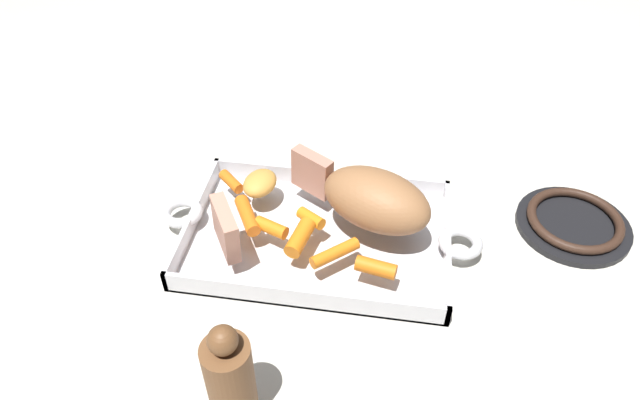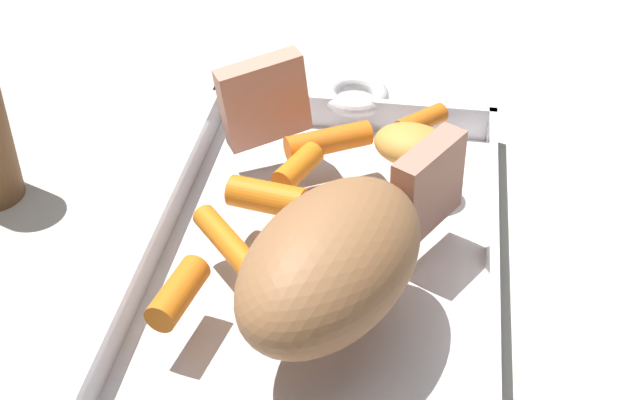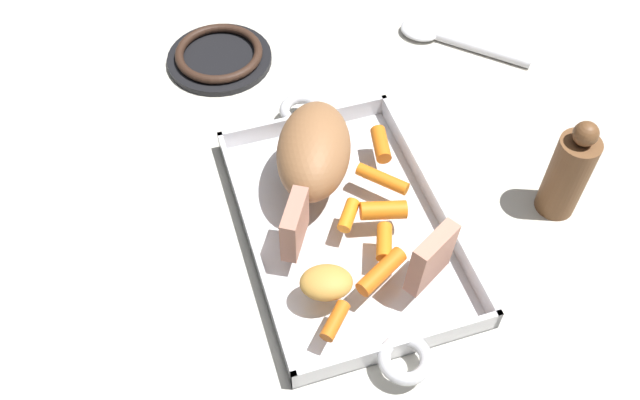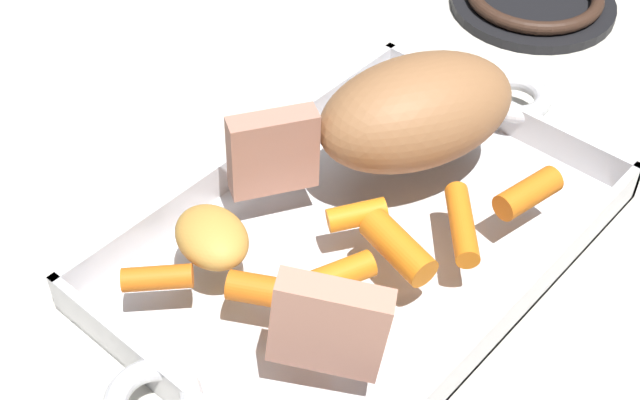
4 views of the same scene
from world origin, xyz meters
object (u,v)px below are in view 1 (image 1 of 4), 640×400
Objects in this scene: pepper_mill at (230,380)px; baby_carrot_long at (311,217)px; baby_carrot_northeast at (271,228)px; potato_whole at (260,183)px; pork_roast at (376,200)px; baby_carrot_southeast at (335,253)px; baby_carrot_center_right at (247,215)px; baby_carrot_center_left at (376,268)px; roast_slice_outer at (312,173)px; roasting_dish at (317,236)px; baby_carrot_northwest at (231,182)px; stove_burner_rear at (574,222)px; roast_slice_thick at (226,229)px; baby_carrot_short at (300,238)px.

baby_carrot_long is at bearing 82.31° from pepper_mill.
baby_carrot_northeast is 0.09m from potato_whole.
baby_carrot_long is 0.69× the size of potato_whole.
pork_roast is 2.24× the size of baby_carrot_southeast.
baby_carrot_center_right is 0.04m from baby_carrot_northeast.
baby_carrot_center_left is 1.12× the size of baby_carrot_northeast.
potato_whole reaches higher than baby_carrot_long.
baby_carrot_center_left is at bearing -39.78° from baby_carrot_long.
roasting_dish is at bearing -74.98° from roast_slice_outer.
baby_carrot_northwest is 0.28× the size of stove_burner_rear.
pork_roast is at bearing 95.46° from baby_carrot_center_left.
baby_carrot_northwest is at bearing -177.47° from stove_burner_rear.
potato_whole reaches higher than baby_carrot_center_left.
baby_carrot_center_left is at bearing -31.40° from baby_carrot_northwest.
roast_slice_outer is at bearing 151.25° from pork_roast.
roast_slice_thick is (-0.11, -0.06, 0.06)m from roasting_dish.
baby_carrot_northwest is (-0.22, 0.04, -0.03)m from pork_roast.
pork_roast is 0.23m from baby_carrot_northwest.
baby_carrot_northeast is 0.45m from stove_burner_rear.
stove_burner_rear is at bearing 12.16° from baby_carrot_long.
baby_carrot_southeast is (0.03, -0.06, 0.03)m from roasting_dish.
roasting_dish is 10.95× the size of baby_carrot_long.
potato_whole is at bearing 149.31° from roasting_dish.
roasting_dish reaches higher than stove_burner_rear.
baby_carrot_long is at bearing -32.29° from potato_whole.
baby_carrot_center_right is at bearing 158.73° from baby_carrot_southeast.
baby_carrot_southeast is 0.10m from baby_carrot_northeast.
baby_carrot_center_right is at bearing -174.50° from roasting_dish.
roasting_dish is 0.12m from baby_carrot_center_left.
baby_carrot_center_left is (0.09, -0.08, 0.04)m from roasting_dish.
roast_slice_outer is 0.12m from baby_carrot_center_right.
baby_carrot_long is 0.05m from baby_carrot_short.
potato_whole reaches higher than baby_carrot_center_right.
baby_carrot_northeast is at bearing 160.84° from baby_carrot_center_left.
pepper_mill is at bearing -97.27° from baby_carrot_short.
baby_carrot_southeast is at bearing -68.45° from roast_slice_outer.
potato_whole is at bearing 143.56° from baby_carrot_center_left.
pork_roast is 3.34× the size of baby_carrot_northeast.
baby_carrot_northwest is 0.05m from potato_whole.
baby_carrot_northwest is 0.30× the size of pepper_mill.
roasting_dish is 0.08m from baby_carrot_southeast.
baby_carrot_center_left is at bearing -4.57° from roast_slice_thick.
baby_carrot_long reaches higher than baby_carrot_southeast.
roast_slice_outer reaches higher than potato_whole.
baby_carrot_southeast is 1.49× the size of baby_carrot_northeast.
baby_carrot_center_right is at bearing 100.95° from pepper_mill.
baby_carrot_center_right is 0.48m from stove_burner_rear.
baby_carrot_southeast is 1.02× the size of baby_carrot_center_right.
pepper_mill reaches higher than roast_slice_outer.
roast_slice_outer is (-0.10, 0.05, -0.01)m from pork_roast.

